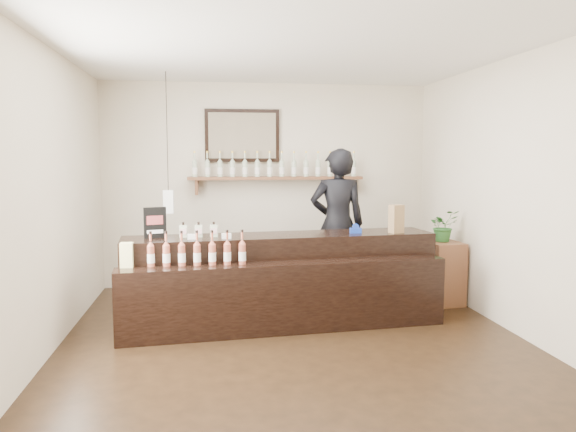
# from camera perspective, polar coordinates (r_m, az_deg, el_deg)

# --- Properties ---
(ground) EXTENTS (5.00, 5.00, 0.00)m
(ground) POSITION_cam_1_polar(r_m,az_deg,el_deg) (5.66, 0.62, -12.40)
(ground) COLOR black
(ground) RESTS_ON ground
(room_shell) EXTENTS (5.00, 5.00, 5.00)m
(room_shell) POSITION_cam_1_polar(r_m,az_deg,el_deg) (5.37, 0.64, 5.11)
(room_shell) COLOR beige
(room_shell) RESTS_ON ground
(back_wall_decor) EXTENTS (2.66, 0.96, 1.69)m
(back_wall_decor) POSITION_cam_1_polar(r_m,az_deg,el_deg) (7.71, -3.03, 5.73)
(back_wall_decor) COLOR brown
(back_wall_decor) RESTS_ON ground
(counter) EXTENTS (3.42, 1.20, 1.10)m
(counter) POSITION_cam_1_polar(r_m,az_deg,el_deg) (6.08, -0.64, -6.75)
(counter) COLOR black
(counter) RESTS_ON ground
(promo_sign) EXTENTS (0.23, 0.09, 0.33)m
(promo_sign) POSITION_cam_1_polar(r_m,az_deg,el_deg) (5.99, -13.36, -0.67)
(promo_sign) COLOR black
(promo_sign) RESTS_ON counter
(paper_bag) EXTENTS (0.17, 0.15, 0.31)m
(paper_bag) POSITION_cam_1_polar(r_m,az_deg,el_deg) (6.35, 10.95, -0.29)
(paper_bag) COLOR #865F40
(paper_bag) RESTS_ON counter
(tape_dispenser) EXTENTS (0.13, 0.05, 0.11)m
(tape_dispenser) POSITION_cam_1_polar(r_m,az_deg,el_deg) (6.27, 6.89, -1.37)
(tape_dispenser) COLOR #1636A0
(tape_dispenser) RESTS_ON counter
(side_cabinet) EXTENTS (0.43, 0.56, 0.76)m
(side_cabinet) POSITION_cam_1_polar(r_m,az_deg,el_deg) (7.15, 15.37, -5.55)
(side_cabinet) COLOR brown
(side_cabinet) RESTS_ON ground
(potted_plant) EXTENTS (0.40, 0.36, 0.39)m
(potted_plant) POSITION_cam_1_polar(r_m,az_deg,el_deg) (7.06, 15.50, -0.97)
(potted_plant) COLOR #285D25
(potted_plant) RESTS_ON side_cabinet
(shopkeeper) EXTENTS (0.81, 0.55, 2.14)m
(shopkeeper) POSITION_cam_1_polar(r_m,az_deg,el_deg) (7.08, 5.05, 0.17)
(shopkeeper) COLOR black
(shopkeeper) RESTS_ON ground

